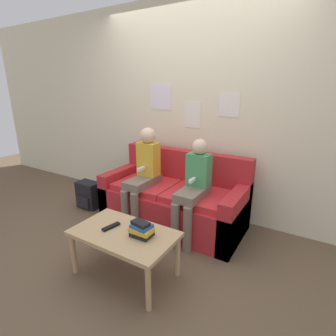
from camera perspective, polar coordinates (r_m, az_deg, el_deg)
ground_plane at (r=2.94m, az=-3.79°, el=-15.61°), size 10.00×10.00×0.00m
wall_back at (r=3.32m, az=5.60°, el=12.15°), size 8.00×0.06×2.60m
couch at (r=3.17m, az=1.29°, el=-7.01°), size 1.67×0.76×0.85m
coffee_table at (r=2.34m, az=-9.51°, el=-14.61°), size 0.88×0.52×0.42m
person_left at (r=3.06m, az=-5.42°, el=-0.79°), size 0.24×0.53×1.15m
person_right at (r=2.75m, az=5.56°, el=-3.90°), size 0.24×0.53×1.08m
tv_remote at (r=2.38m, az=-12.28°, el=-12.37°), size 0.07×0.17×0.02m
book_stack at (r=2.21m, az=-5.78°, el=-13.19°), size 0.19×0.15×0.13m
backpack at (r=3.75m, az=-16.93°, el=-5.65°), size 0.31×0.22×0.36m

